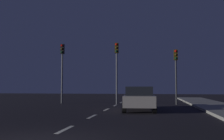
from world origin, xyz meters
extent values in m
plane|color=black|center=(0.00, 7.00, 0.00)|extent=(80.00, 80.00, 0.00)
cube|color=silver|center=(0.00, 2.60, 0.00)|extent=(0.16, 1.60, 0.01)
cube|color=silver|center=(0.00, 6.40, 0.00)|extent=(0.16, 1.60, 0.01)
cube|color=silver|center=(0.00, 10.20, 0.00)|extent=(0.16, 1.60, 0.01)
cube|color=silver|center=(0.00, 14.00, 0.00)|extent=(0.16, 1.60, 0.01)
cube|color=silver|center=(0.00, 17.80, 0.00)|extent=(0.16, 1.60, 0.01)
cube|color=silver|center=(0.00, 21.60, 0.00)|extent=(0.16, 1.60, 0.01)
cylinder|color=#4C4C51|center=(-5.09, 15.45, 2.69)|extent=(0.14, 0.14, 5.37)
cube|color=black|center=(-5.09, 15.45, 4.92)|extent=(0.32, 0.24, 0.90)
sphere|color=red|center=(-5.09, 15.29, 5.22)|extent=(0.20, 0.20, 0.20)
sphere|color=#3F2D0C|center=(-5.09, 15.29, 4.92)|extent=(0.20, 0.20, 0.20)
sphere|color=#0C3319|center=(-5.09, 15.29, 4.62)|extent=(0.20, 0.20, 0.20)
cylinder|color=#4C4C51|center=(-0.10, 15.45, 2.67)|extent=(0.14, 0.14, 5.33)
cube|color=#382D0C|center=(-0.10, 15.45, 4.88)|extent=(0.32, 0.24, 0.90)
sphere|color=red|center=(-0.10, 15.29, 5.18)|extent=(0.20, 0.20, 0.20)
sphere|color=#3F2D0C|center=(-0.10, 15.29, 4.88)|extent=(0.20, 0.20, 0.20)
sphere|color=#0C3319|center=(-0.10, 15.29, 4.58)|extent=(0.20, 0.20, 0.20)
cylinder|color=#2D2D30|center=(4.92, 15.45, 2.31)|extent=(0.14, 0.14, 4.62)
cube|color=#382D0C|center=(4.92, 15.45, 4.17)|extent=(0.32, 0.24, 0.90)
sphere|color=red|center=(4.92, 15.29, 4.47)|extent=(0.20, 0.20, 0.20)
sphere|color=#3F2D0C|center=(4.92, 15.29, 4.17)|extent=(0.20, 0.20, 0.20)
sphere|color=#0C3319|center=(4.92, 15.29, 3.87)|extent=(0.20, 0.20, 0.20)
cube|color=gray|center=(2.14, 10.03, 0.64)|extent=(2.09, 4.62, 0.64)
cube|color=black|center=(2.15, 9.80, 1.23)|extent=(1.72, 2.13, 0.53)
cylinder|color=black|center=(1.19, 11.68, 0.32)|extent=(0.26, 0.65, 0.64)
cylinder|color=black|center=(2.88, 11.78, 0.32)|extent=(0.26, 0.65, 0.64)
cylinder|color=black|center=(1.39, 8.27, 0.32)|extent=(0.26, 0.65, 0.64)
cylinder|color=black|center=(3.09, 8.37, 0.32)|extent=(0.26, 0.65, 0.64)
camera|label=1|loc=(3.02, -5.60, 1.47)|focal=39.29mm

